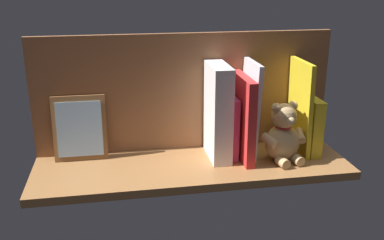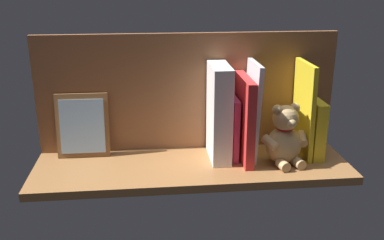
{
  "view_description": "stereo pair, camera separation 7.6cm",
  "coord_description": "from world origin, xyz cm",
  "px_view_note": "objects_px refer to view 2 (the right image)",
  "views": [
    {
      "loc": [
        18.78,
        106.94,
        49.91
      ],
      "look_at": [
        0.0,
        0.0,
        12.27
      ],
      "focal_mm": 40.7,
      "sensor_mm": 36.0,
      "label": 1
    },
    {
      "loc": [
        11.21,
        108.0,
        49.91
      ],
      "look_at": [
        0.0,
        0.0,
        12.27
      ],
      "focal_mm": 40.7,
      "sensor_mm": 36.0,
      "label": 2
    }
  ],
  "objects_px": {
    "book_0": "(312,126)",
    "teddy_bear": "(285,137)",
    "dictionary_thick_white": "(219,113)",
    "picture_frame_leaning": "(83,126)"
  },
  "relations": [
    {
      "from": "book_0",
      "to": "teddy_bear",
      "type": "bearing_deg",
      "value": 30.52
    },
    {
      "from": "teddy_bear",
      "to": "picture_frame_leaning",
      "type": "height_order",
      "value": "picture_frame_leaning"
    },
    {
      "from": "picture_frame_leaning",
      "to": "book_0",
      "type": "bearing_deg",
      "value": 175.61
    },
    {
      "from": "dictionary_thick_white",
      "to": "picture_frame_leaning",
      "type": "height_order",
      "value": "dictionary_thick_white"
    },
    {
      "from": "teddy_bear",
      "to": "picture_frame_leaning",
      "type": "bearing_deg",
      "value": -22.96
    },
    {
      "from": "book_0",
      "to": "teddy_bear",
      "type": "relative_size",
      "value": 0.97
    },
    {
      "from": "book_0",
      "to": "picture_frame_leaning",
      "type": "bearing_deg",
      "value": -4.39
    },
    {
      "from": "dictionary_thick_white",
      "to": "picture_frame_leaning",
      "type": "distance_m",
      "value": 0.38
    },
    {
      "from": "book_0",
      "to": "dictionary_thick_white",
      "type": "relative_size",
      "value": 0.62
    },
    {
      "from": "teddy_bear",
      "to": "book_0",
      "type": "bearing_deg",
      "value": -161.41
    }
  ]
}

